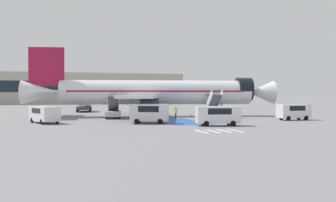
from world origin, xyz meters
TOP-DOWN VIEW (x-y plane):
  - ground_plane at (0.00, 0.00)m, footprint 600.00×600.00m
  - apron_leadline_yellow at (1.60, 0.99)m, footprint 73.17×13.15m
  - apron_stand_patch_blue at (1.60, -10.94)m, footprint 4.76×13.01m
  - apron_walkway_bar_0 at (-0.80, -24.49)m, footprint 0.44×3.60m
  - apron_walkway_bar_1 at (0.40, -24.49)m, footprint 0.44×3.60m
  - apron_walkway_bar_2 at (1.60, -24.49)m, footprint 0.44×3.60m
  - apron_walkway_bar_3 at (2.80, -24.49)m, footprint 0.44×3.60m
  - airliner at (0.97, 1.10)m, footprint 40.33×31.99m
  - boarding_stairs_forward at (9.02, -4.86)m, footprint 3.00×5.49m
  - boarding_stairs_aft at (-5.89, -2.23)m, footprint 3.00×5.49m
  - fuel_tanker at (-8.26, 20.47)m, footprint 3.63×9.00m
  - service_van_0 at (17.40, -12.95)m, footprint 4.55×1.86m
  - service_van_1 at (3.46, -18.78)m, footprint 5.18×2.80m
  - service_van_2 at (-3.17, -13.29)m, footprint 4.93×3.45m
  - service_van_3 at (-15.46, -9.14)m, footprint 3.87×5.72m
  - baggage_cart at (-1.95, -7.73)m, footprint 2.57×3.00m
  - ground_crew_0 at (3.18, -4.04)m, footprint 0.26×0.44m
  - ground_crew_1 at (-1.23, -2.94)m, footprint 0.43×0.48m
  - traffic_cone_0 at (1.70, -3.53)m, footprint 0.43×0.43m
  - traffic_cone_1 at (5.97, -3.03)m, footprint 0.46×0.46m
  - terminal_building at (-12.99, 83.08)m, footprint 90.21×12.10m

SIDE VIEW (x-z plane):
  - ground_plane at x=0.00m, z-range 0.00..0.00m
  - apron_leadline_yellow at x=1.60m, z-range 0.00..0.01m
  - apron_stand_patch_blue at x=1.60m, z-range 0.00..0.01m
  - apron_walkway_bar_0 at x=-0.80m, z-range 0.00..0.01m
  - apron_walkway_bar_1 at x=0.40m, z-range 0.00..0.01m
  - apron_walkway_bar_2 at x=1.60m, z-range 0.00..0.01m
  - apron_walkway_bar_3 at x=2.80m, z-range 0.00..0.01m
  - traffic_cone_0 at x=1.70m, z-range 0.00..0.48m
  - traffic_cone_1 at x=5.97m, z-range 0.00..0.51m
  - baggage_cart at x=-1.95m, z-range -0.18..0.69m
  - ground_crew_0 at x=3.18m, z-range 0.12..1.74m
  - ground_crew_1 at x=-1.23m, z-range 0.13..1.82m
  - boarding_stairs_aft at x=-5.89m, z-range -1.02..3.01m
  - boarding_stairs_forward at x=9.02m, z-range -1.12..3.18m
  - service_van_3 at x=-15.46m, z-range 0.21..2.26m
  - service_van_0 at x=17.40m, z-range 0.21..2.37m
  - service_van_1 at x=3.46m, z-range 0.21..2.42m
  - service_van_2 at x=-3.17m, z-range 0.22..2.60m
  - fuel_tanker at x=-8.26m, z-range 0.01..3.41m
  - airliner at x=0.97m, z-range -1.60..9.22m
  - terminal_building at x=-12.99m, z-range 0.00..10.81m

